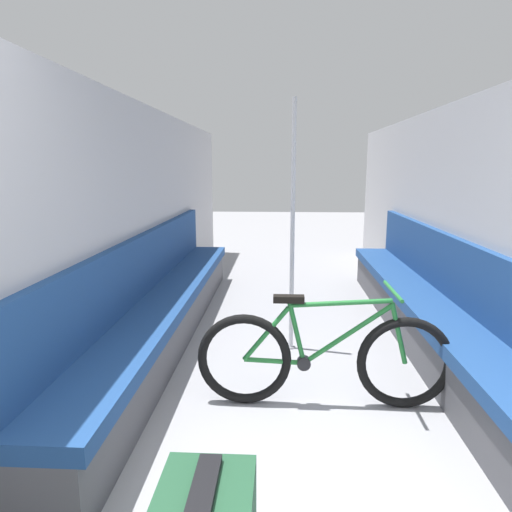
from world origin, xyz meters
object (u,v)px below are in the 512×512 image
at_px(bench_seat_row_left, 165,307).
at_px(grab_pole_near, 292,232).
at_px(bench_seat_row_right, 428,311).
at_px(bicycle, 324,358).

xyz_separation_m(bench_seat_row_left, grab_pole_near, (1.15, -0.13, 0.72)).
relative_size(bench_seat_row_right, grab_pole_near, 2.20).
distance_m(bench_seat_row_left, bicycle, 1.74).
bearing_deg(grab_pole_near, bench_seat_row_right, 6.31).
distance_m(bicycle, grab_pole_near, 1.21).
distance_m(bench_seat_row_left, grab_pole_near, 1.36).
bearing_deg(bench_seat_row_left, bench_seat_row_right, 0.00).
bearing_deg(bench_seat_row_left, grab_pole_near, -6.64).
distance_m(bench_seat_row_right, bicycle, 1.51).
xyz_separation_m(bench_seat_row_right, bicycle, (-1.02, -1.11, 0.02)).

